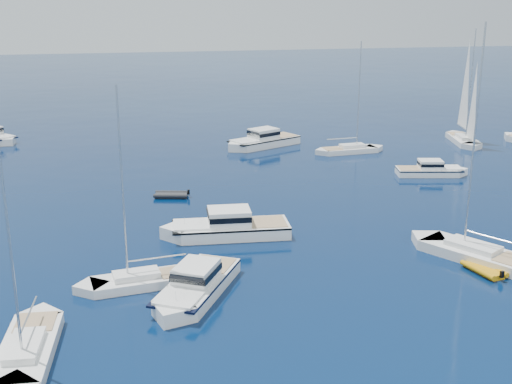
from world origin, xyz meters
The scene contains 12 objects.
ground centered at (0.00, 0.00, 0.00)m, with size 400.00×400.00×0.00m, color #07224A.
motor_cruiser_left centered at (-9.03, 10.03, 0.00)m, with size 3.09×10.11×2.65m, color silver, non-canonical shape.
motor_cruiser_centre centered at (-5.21, 20.35, 0.00)m, with size 3.39×11.08×2.91m, color white, non-canonical shape.
motor_cruiser_far_r centered at (19.46, 34.02, 0.00)m, with size 2.50×8.16×2.14m, color white, non-canonical shape.
motor_cruiser_distant centered at (4.81, 51.46, 0.00)m, with size 3.42×11.17×2.93m, color white, non-canonical shape.
sailboat_fore centered at (-18.77, 4.49, 0.00)m, with size 2.77×10.66×15.67m, color white, non-canonical shape.
sailboat_mid_r centered at (11.89, 11.53, 0.00)m, with size 3.10×11.91×17.50m, color silver, non-canonical shape.
sailboat_mid_l centered at (-12.29, 12.35, 0.00)m, with size 2.46×9.45×13.90m, color silver, non-canonical shape.
sailboat_centre centered at (14.54, 45.91, 0.00)m, with size 2.45×9.44×13.87m, color silver, non-canonical shape.
sailboat_sails_far centered at (31.02, 48.06, 0.00)m, with size 2.68×10.31×15.15m, color silver, non-canonical shape.
tender_yellow centered at (11.08, 9.39, 0.00)m, with size 1.85×3.30×0.95m, color #CD8B0C, non-canonical shape.
tender_grey_far centered at (-8.57, 31.95, 0.00)m, with size 1.87×3.36×0.95m, color black, non-canonical shape.
Camera 1 is at (-13.49, -28.58, 18.58)m, focal length 46.20 mm.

